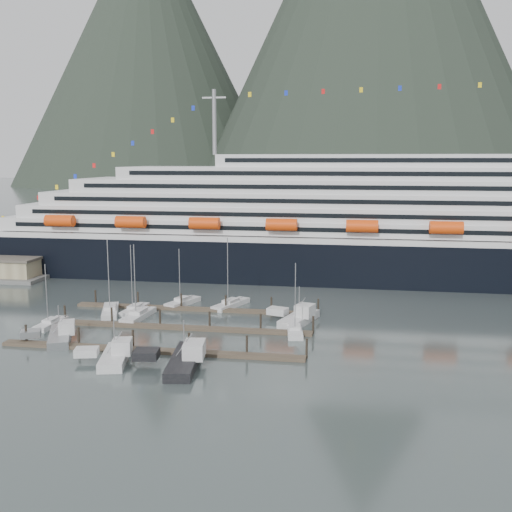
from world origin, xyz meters
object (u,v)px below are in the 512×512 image
object	(u,v)px
sailboat_b	(110,311)
sailboat_h	(295,331)
sailboat_a	(51,324)
trawler_c	(183,359)
sailboat_e	(135,310)
sailboat_f	(183,303)
cruise_ship	(374,230)
sailboat_c	(138,316)
trawler_e	(298,318)
trawler_b	(114,356)
sailboat_g	(231,305)
trawler_a	(59,335)

from	to	relation	value
sailboat_b	sailboat_h	xyz separation A→B (m)	(36.17, -7.43, -0.02)
sailboat_a	trawler_c	xyz separation A→B (m)	(28.88, -15.74, 0.53)
sailboat_a	trawler_c	bearing A→B (deg)	-115.77
sailboat_e	sailboat_f	bearing A→B (deg)	-42.33
cruise_ship	sailboat_c	size ratio (longest dim) A/B	14.47
sailboat_f	sailboat_h	size ratio (longest dim) A/B	0.95
cruise_ship	sailboat_f	xyz separation A→B (m)	(-38.60, -34.95, -11.63)
sailboat_f	trawler_e	size ratio (longest dim) A/B	1.02
sailboat_b	trawler_e	world-z (taller)	sailboat_b
sailboat_e	trawler_b	world-z (taller)	sailboat_e
sailboat_a	cruise_ship	bearing A→B (deg)	-43.62
trawler_c	trawler_e	world-z (taller)	trawler_c
sailboat_h	sailboat_b	bearing A→B (deg)	69.70
sailboat_b	trawler_c	world-z (taller)	sailboat_b
sailboat_e	sailboat_g	world-z (taller)	sailboat_g
sailboat_b	sailboat_f	size ratio (longest dim) A/B	1.24
sailboat_f	trawler_b	world-z (taller)	sailboat_f
trawler_c	sailboat_a	bearing A→B (deg)	53.57
cruise_ship	sailboat_g	size ratio (longest dim) A/B	14.49
sailboat_h	trawler_a	size ratio (longest dim) A/B	1.07
trawler_a	sailboat_e	bearing A→B (deg)	-40.46
sailboat_a	sailboat_g	xyz separation A→B (m)	(28.39, 19.28, 0.02)
trawler_a	trawler_e	size ratio (longest dim) A/B	1.01
sailboat_f	trawler_b	distance (m)	35.03
trawler_e	sailboat_b	bearing A→B (deg)	106.78
sailboat_a	trawler_a	size ratio (longest dim) A/B	0.98
trawler_b	trawler_e	distance (m)	35.34
trawler_a	trawler_b	bearing A→B (deg)	-147.41
cruise_ship	sailboat_g	bearing A→B (deg)	-129.33
sailboat_e	trawler_e	world-z (taller)	sailboat_e
sailboat_a	trawler_c	size ratio (longest dim) A/B	0.79
cruise_ship	trawler_e	world-z (taller)	cruise_ship
sailboat_h	trawler_a	bearing A→B (deg)	96.33
trawler_b	trawler_c	world-z (taller)	trawler_c
sailboat_c	trawler_e	size ratio (longest dim) A/B	1.23
sailboat_e	sailboat_h	bearing A→B (deg)	-102.25
sailboat_e	trawler_a	distance (m)	20.20
sailboat_a	trawler_b	bearing A→B (deg)	-127.66
cruise_ship	sailboat_f	bearing A→B (deg)	-137.84
sailboat_f	sailboat_b	bearing A→B (deg)	148.17
cruise_ship	sailboat_c	bearing A→B (deg)	-133.23
sailboat_c	trawler_e	distance (m)	29.63
sailboat_c	trawler_b	distance (m)	24.04
cruise_ship	sailboat_g	distance (m)	46.65
sailboat_a	sailboat_f	distance (m)	26.66
sailboat_c	sailboat_a	bearing A→B (deg)	124.04
sailboat_e	trawler_c	bearing A→B (deg)	-143.13
trawler_c	trawler_e	bearing A→B (deg)	-36.56
cruise_ship	trawler_a	bearing A→B (deg)	-130.00
sailboat_a	sailboat_c	bearing A→B (deg)	-57.03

